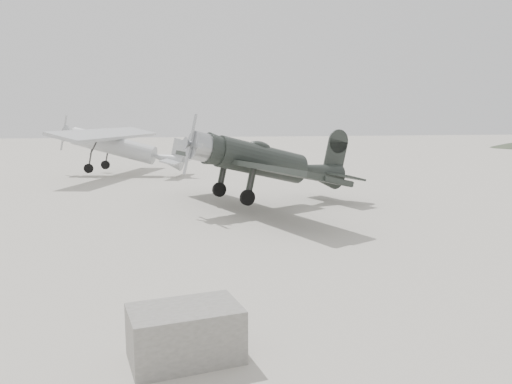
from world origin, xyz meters
The scene contains 4 objects.
ground centered at (0.00, 0.00, 0.00)m, with size 160.00×160.00×0.00m, color #9D978C.
lowwing_monoplane centered at (1.23, 6.56, 1.94)m, with size 8.22×11.23×3.66m.
highwing_monoplane centered at (-6.15, 19.89, 2.17)m, with size 8.77×12.13×3.47m.
equipment_block centered at (-2.96, -6.78, 0.44)m, with size 1.78×1.11×0.89m, color slate.
Camera 1 is at (-3.24, -14.53, 3.95)m, focal length 35.00 mm.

